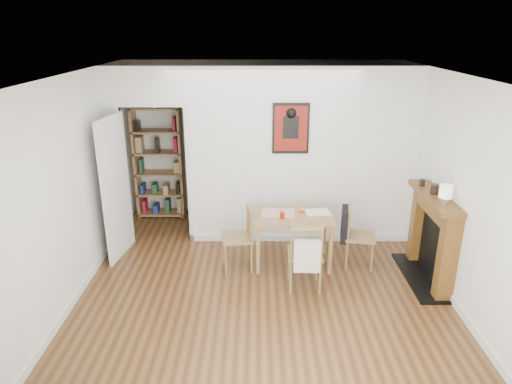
{
  "coord_description": "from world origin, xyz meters",
  "views": [
    {
      "loc": [
        -0.08,
        -4.98,
        3.1
      ],
      "look_at": [
        -0.09,
        0.6,
        1.07
      ],
      "focal_mm": 32.0,
      "sensor_mm": 36.0,
      "label": 1
    }
  ],
  "objects_px": {
    "bookshelf": "(159,163)",
    "orange_fruit": "(302,209)",
    "chair_front": "(305,254)",
    "mantel_lamp": "(446,193)",
    "chair_right": "(359,236)",
    "ceramic_jar_a": "(435,189)",
    "notebook": "(317,212)",
    "fireplace": "(433,235)",
    "dining_table": "(293,221)",
    "ceramic_jar_b": "(422,183)",
    "red_glass": "(282,215)",
    "chair_left": "(237,238)"
  },
  "relations": [
    {
      "from": "red_glass",
      "to": "fireplace",
      "type": "bearing_deg",
      "value": -8.47
    },
    {
      "from": "bookshelf",
      "to": "orange_fruit",
      "type": "xyz_separation_m",
      "value": [
        2.26,
        -1.63,
        -0.18
      ]
    },
    {
      "from": "orange_fruit",
      "to": "notebook",
      "type": "relative_size",
      "value": 0.24
    },
    {
      "from": "dining_table",
      "to": "fireplace",
      "type": "distance_m",
      "value": 1.79
    },
    {
      "from": "fireplace",
      "to": "notebook",
      "type": "height_order",
      "value": "fireplace"
    },
    {
      "from": "chair_left",
      "to": "ceramic_jar_b",
      "type": "distance_m",
      "value": 2.52
    },
    {
      "from": "chair_left",
      "to": "chair_right",
      "type": "relative_size",
      "value": 1.03
    },
    {
      "from": "notebook",
      "to": "mantel_lamp",
      "type": "height_order",
      "value": "mantel_lamp"
    },
    {
      "from": "bookshelf",
      "to": "notebook",
      "type": "distance_m",
      "value": 2.97
    },
    {
      "from": "ceramic_jar_a",
      "to": "chair_front",
      "type": "bearing_deg",
      "value": -170.18
    },
    {
      "from": "bookshelf",
      "to": "orange_fruit",
      "type": "distance_m",
      "value": 2.79
    },
    {
      "from": "chair_left",
      "to": "chair_front",
      "type": "bearing_deg",
      "value": -30.33
    },
    {
      "from": "chair_right",
      "to": "notebook",
      "type": "bearing_deg",
      "value": 166.31
    },
    {
      "from": "chair_left",
      "to": "orange_fruit",
      "type": "relative_size",
      "value": 11.34
    },
    {
      "from": "mantel_lamp",
      "to": "ceramic_jar_a",
      "type": "height_order",
      "value": "mantel_lamp"
    },
    {
      "from": "dining_table",
      "to": "notebook",
      "type": "relative_size",
      "value": 3.28
    },
    {
      "from": "bookshelf",
      "to": "notebook",
      "type": "height_order",
      "value": "bookshelf"
    },
    {
      "from": "orange_fruit",
      "to": "mantel_lamp",
      "type": "height_order",
      "value": "mantel_lamp"
    },
    {
      "from": "dining_table",
      "to": "notebook",
      "type": "distance_m",
      "value": 0.36
    },
    {
      "from": "chair_left",
      "to": "bookshelf",
      "type": "relative_size",
      "value": 0.46
    },
    {
      "from": "notebook",
      "to": "mantel_lamp",
      "type": "relative_size",
      "value": 1.38
    },
    {
      "from": "chair_front",
      "to": "ceramic_jar_a",
      "type": "bearing_deg",
      "value": 9.82
    },
    {
      "from": "red_glass",
      "to": "chair_front",
      "type": "bearing_deg",
      "value": -63.35
    },
    {
      "from": "orange_fruit",
      "to": "fireplace",
      "type": "bearing_deg",
      "value": -17.12
    },
    {
      "from": "orange_fruit",
      "to": "ceramic_jar_a",
      "type": "relative_size",
      "value": 0.65
    },
    {
      "from": "dining_table",
      "to": "bookshelf",
      "type": "xyz_separation_m",
      "value": [
        -2.13,
        1.73,
        0.3
      ]
    },
    {
      "from": "dining_table",
      "to": "ceramic_jar_b",
      "type": "bearing_deg",
      "value": -1.88
    },
    {
      "from": "notebook",
      "to": "dining_table",
      "type": "bearing_deg",
      "value": -165.5
    },
    {
      "from": "orange_fruit",
      "to": "ceramic_jar_a",
      "type": "distance_m",
      "value": 1.7
    },
    {
      "from": "mantel_lamp",
      "to": "bookshelf",
      "type": "bearing_deg",
      "value": 147.37
    },
    {
      "from": "chair_right",
      "to": "fireplace",
      "type": "bearing_deg",
      "value": -21.71
    },
    {
      "from": "chair_right",
      "to": "ceramic_jar_a",
      "type": "xyz_separation_m",
      "value": [
        0.81,
        -0.3,
        0.78
      ]
    },
    {
      "from": "chair_front",
      "to": "notebook",
      "type": "bearing_deg",
      "value": 72.02
    },
    {
      "from": "chair_front",
      "to": "red_glass",
      "type": "distance_m",
      "value": 0.65
    },
    {
      "from": "red_glass",
      "to": "orange_fruit",
      "type": "distance_m",
      "value": 0.35
    },
    {
      "from": "notebook",
      "to": "chair_right",
      "type": "bearing_deg",
      "value": -13.69
    },
    {
      "from": "orange_fruit",
      "to": "ceramic_jar_b",
      "type": "distance_m",
      "value": 1.59
    },
    {
      "from": "dining_table",
      "to": "chair_front",
      "type": "bearing_deg",
      "value": -80.73
    },
    {
      "from": "ceramic_jar_b",
      "to": "fireplace",
      "type": "bearing_deg",
      "value": -73.72
    },
    {
      "from": "chair_right",
      "to": "orange_fruit",
      "type": "bearing_deg",
      "value": 168.34
    },
    {
      "from": "mantel_lamp",
      "to": "chair_right",
      "type": "bearing_deg",
      "value": 140.34
    },
    {
      "from": "orange_fruit",
      "to": "mantel_lamp",
      "type": "xyz_separation_m",
      "value": [
        1.56,
        -0.82,
        0.54
      ]
    },
    {
      "from": "dining_table",
      "to": "chair_left",
      "type": "height_order",
      "value": "chair_left"
    },
    {
      "from": "dining_table",
      "to": "notebook",
      "type": "xyz_separation_m",
      "value": [
        0.33,
        0.09,
        0.1
      ]
    },
    {
      "from": "dining_table",
      "to": "ceramic_jar_b",
      "type": "xyz_separation_m",
      "value": [
        1.65,
        -0.05,
        0.57
      ]
    },
    {
      "from": "dining_table",
      "to": "fireplace",
      "type": "xyz_separation_m",
      "value": [
        1.75,
        -0.39,
        -0.02
      ]
    },
    {
      "from": "ceramic_jar_b",
      "to": "red_glass",
      "type": "bearing_deg",
      "value": -178.29
    },
    {
      "from": "chair_right",
      "to": "ceramic_jar_b",
      "type": "xyz_separation_m",
      "value": [
        0.76,
        -0.01,
        0.76
      ]
    },
    {
      "from": "chair_front",
      "to": "mantel_lamp",
      "type": "xyz_separation_m",
      "value": [
        1.58,
        -0.08,
        0.84
      ]
    },
    {
      "from": "fireplace",
      "to": "orange_fruit",
      "type": "bearing_deg",
      "value": 162.88
    }
  ]
}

